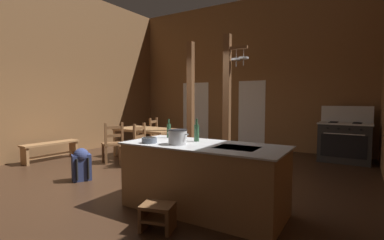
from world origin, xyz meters
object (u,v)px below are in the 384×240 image
object	(u,v)px
ladderback_chair_at_table_end	(158,135)
stockpot_on_counter	(178,137)
step_stool	(158,215)
ladderback_chair_near_window	(134,145)
ladderback_chair_by_post	(113,143)
bottle_tall_on_counter	(169,130)
kitchen_island	(203,177)
stove_range	(345,141)
backpack	(81,163)
bottle_short_on_counter	(197,132)
bench_along_left_wall	(51,148)
dining_table	(148,132)
mixing_bowl_on_counter	(149,140)

from	to	relation	value
ladderback_chair_at_table_end	stockpot_on_counter	bearing A→B (deg)	-47.95
step_stool	stockpot_on_counter	bearing A→B (deg)	102.35
ladderback_chair_near_window	ladderback_chair_by_post	xyz separation A→B (m)	(-0.62, -0.06, 0.00)
ladderback_chair_by_post	bottle_tall_on_counter	size ratio (longest dim) A/B	3.29
ladderback_chair_by_post	kitchen_island	bearing A→B (deg)	-23.03
stove_range	stockpot_on_counter	xyz separation A→B (m)	(-1.73, -4.51, 0.51)
step_stool	ladderback_chair_near_window	size ratio (longest dim) A/B	0.45
stove_range	ladderback_chair_at_table_end	bearing A→B (deg)	-165.32
backpack	bottle_tall_on_counter	bearing A→B (deg)	7.82
step_stool	bottle_short_on_counter	distance (m)	1.27
kitchen_island	bottle_tall_on_counter	world-z (taller)	bottle_tall_on_counter
bench_along_left_wall	backpack	world-z (taller)	backpack
backpack	bottle_short_on_counter	xyz separation A→B (m)	(2.36, 0.15, 0.70)
dining_table	bottle_short_on_counter	world-z (taller)	bottle_short_on_counter
ladderback_chair_near_window	bottle_short_on_counter	bearing A→B (deg)	-27.74
ladderback_chair_by_post	ladderback_chair_near_window	bearing A→B (deg)	5.40
ladderback_chair_near_window	ladderback_chair_by_post	distance (m)	0.63
ladderback_chair_by_post	ladderback_chair_at_table_end	distance (m)	1.74
bottle_short_on_counter	stove_range	bearing A→B (deg)	68.38
dining_table	backpack	distance (m)	2.28
stove_range	step_stool	distance (m)	5.36
ladderback_chair_at_table_end	bottle_tall_on_counter	distance (m)	3.80
ladderback_chair_at_table_end	mixing_bowl_on_counter	xyz separation A→B (m)	(2.56, -3.38, 0.47)
step_stool	ladderback_chair_at_table_end	xyz separation A→B (m)	(-3.09, 3.88, 0.27)
stockpot_on_counter	mixing_bowl_on_counter	world-z (taller)	stockpot_on_counter
stove_range	step_stool	size ratio (longest dim) A/B	3.11
ladderback_chair_near_window	stockpot_on_counter	xyz separation A→B (m)	(2.28, -1.60, 0.54)
bench_along_left_wall	bottle_tall_on_counter	world-z (taller)	bottle_tall_on_counter
step_stool	backpack	distance (m)	2.54
ladderback_chair_by_post	backpack	xyz separation A→B (m)	(0.62, -1.33, -0.14)
bench_along_left_wall	stockpot_on_counter	world-z (taller)	stockpot_on_counter
dining_table	bottle_tall_on_counter	bearing A→B (deg)	-42.92
dining_table	mixing_bowl_on_counter	xyz separation A→B (m)	(2.21, -2.53, 0.28)
bench_along_left_wall	mixing_bowl_on_counter	distance (m)	4.13
ladderback_chair_at_table_end	dining_table	bearing A→B (deg)	-67.38
ladderback_chair_by_post	mixing_bowl_on_counter	xyz separation A→B (m)	(2.50, -1.64, 0.47)
kitchen_island	bottle_tall_on_counter	bearing A→B (deg)	160.42
bottle_short_on_counter	kitchen_island	bearing A→B (deg)	-40.00
step_stool	stockpot_on_counter	size ratio (longest dim) A/B	1.31
stockpot_on_counter	bottle_tall_on_counter	bearing A→B (deg)	136.44
step_stool	dining_table	size ratio (longest dim) A/B	0.24
dining_table	ladderback_chair_by_post	distance (m)	0.96
stove_range	step_stool	world-z (taller)	stove_range
ladderback_chair_by_post	step_stool	bearing A→B (deg)	-35.10
stove_range	ladderback_chair_near_window	distance (m)	4.95
bench_along_left_wall	backpack	xyz separation A→B (m)	(2.08, -0.69, 0.01)
bench_along_left_wall	stockpot_on_counter	size ratio (longest dim) A/B	4.13
dining_table	mixing_bowl_on_counter	distance (m)	3.37
dining_table	bottle_tall_on_counter	xyz separation A→B (m)	(2.13, -1.98, 0.35)
mixing_bowl_on_counter	kitchen_island	bearing A→B (deg)	22.25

